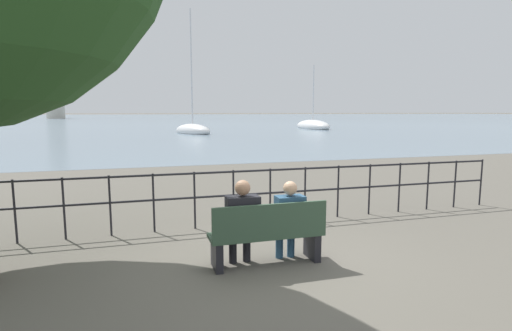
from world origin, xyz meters
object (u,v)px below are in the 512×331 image
object	(u,v)px
sailboat_2	(193,130)
sailboat_3	(313,126)
harbor_lighthouse	(54,87)
seated_person_right	(289,217)
seated_person_left	(242,219)
park_bench	(268,235)

from	to	relation	value
sailboat_2	sailboat_3	bearing A→B (deg)	0.68
harbor_lighthouse	seated_person_right	bearing A→B (deg)	-78.86
seated_person_right	sailboat_2	size ratio (longest dim) A/B	0.10
harbor_lighthouse	seated_person_left	bearing A→B (deg)	-79.15
sailboat_2	park_bench	bearing A→B (deg)	-118.16
harbor_lighthouse	park_bench	bearing A→B (deg)	-79.01
sailboat_3	seated_person_left	bearing A→B (deg)	-117.63
park_bench	sailboat_3	size ratio (longest dim) A/B	0.20
seated_person_right	sailboat_3	bearing A→B (deg)	64.95
sailboat_2	harbor_lighthouse	bearing A→B (deg)	84.29
park_bench	seated_person_right	xyz separation A→B (m)	(0.34, 0.08, 0.22)
seated_person_left	harbor_lighthouse	size ratio (longest dim) A/B	0.06
park_bench	sailboat_3	xyz separation A→B (m)	(19.19, 40.40, -0.09)
seated_person_right	harbor_lighthouse	size ratio (longest dim) A/B	0.06
seated_person_left	seated_person_right	xyz separation A→B (m)	(0.68, 0.00, -0.03)
sailboat_3	park_bench	bearing A→B (deg)	-117.20
park_bench	seated_person_left	distance (m)	0.43
seated_person_left	sailboat_2	world-z (taller)	sailboat_2
park_bench	sailboat_3	distance (m)	44.73
park_bench	sailboat_2	xyz separation A→B (m)	(3.49, 33.76, -0.07)
seated_person_right	harbor_lighthouse	world-z (taller)	harbor_lighthouse
seated_person_right	sailboat_3	world-z (taller)	sailboat_3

